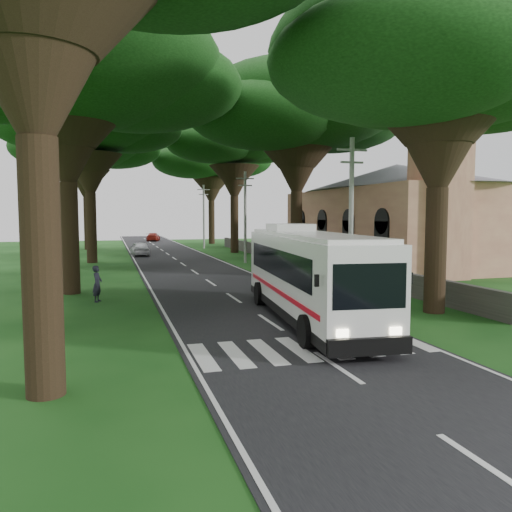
# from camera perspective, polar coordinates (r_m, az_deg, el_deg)

# --- Properties ---
(ground) EXTENTS (140.00, 140.00, 0.00)m
(ground) POSITION_cam_1_polar(r_m,az_deg,el_deg) (17.93, 3.62, -8.95)
(ground) COLOR #144313
(ground) RESTS_ON ground
(road) EXTENTS (8.00, 120.00, 0.04)m
(road) POSITION_cam_1_polar(r_m,az_deg,el_deg) (42.00, -8.13, -1.10)
(road) COLOR black
(road) RESTS_ON ground
(crosswalk) EXTENTS (8.00, 3.00, 0.01)m
(crosswalk) POSITION_cam_1_polar(r_m,az_deg,el_deg) (16.12, 6.10, -10.53)
(crosswalk) COLOR silver
(crosswalk) RESTS_ON ground
(property_wall) EXTENTS (0.35, 50.00, 1.20)m
(property_wall) POSITION_cam_1_polar(r_m,az_deg,el_deg) (43.21, 3.95, -0.11)
(property_wall) COLOR #383533
(property_wall) RESTS_ON ground
(church) EXTENTS (14.00, 24.00, 11.60)m
(church) POSITION_cam_1_polar(r_m,az_deg,el_deg) (44.79, 15.84, 5.41)
(church) COLOR #B96E5A
(church) RESTS_ON ground
(pole_near) EXTENTS (1.60, 0.24, 8.00)m
(pole_near) POSITION_cam_1_polar(r_m,az_deg,el_deg) (25.14, 10.81, 4.52)
(pole_near) COLOR gray
(pole_near) RESTS_ON ground
(pole_mid) EXTENTS (1.60, 0.24, 8.00)m
(pole_mid) POSITION_cam_1_polar(r_m,az_deg,el_deg) (43.89, -1.24, 4.65)
(pole_mid) COLOR gray
(pole_mid) RESTS_ON ground
(pole_far) EXTENTS (1.60, 0.24, 8.00)m
(pole_far) POSITION_cam_1_polar(r_m,az_deg,el_deg) (63.41, -5.99, 4.65)
(pole_far) COLOR gray
(pole_far) RESTS_ON ground
(tree_l_mida) EXTENTS (16.30, 16.30, 15.67)m
(tree_l_mida) POSITION_cam_1_polar(r_m,az_deg,el_deg) (29.51, -21.01, 19.95)
(tree_l_mida) COLOR black
(tree_l_mida) RESTS_ON ground
(tree_l_midb) EXTENTS (13.83, 13.83, 15.60)m
(tree_l_midb) POSITION_cam_1_polar(r_m,az_deg,el_deg) (47.12, -18.60, 14.58)
(tree_l_midb) COLOR black
(tree_l_midb) RESTS_ON ground
(tree_l_far) EXTENTS (15.20, 15.20, 16.23)m
(tree_l_far) POSITION_cam_1_polar(r_m,az_deg,el_deg) (64.99, -18.91, 12.12)
(tree_l_far) COLOR black
(tree_l_far) RESTS_ON ground
(tree_r_near) EXTENTS (14.53, 14.53, 14.04)m
(tree_r_near) POSITION_cam_1_polar(r_m,az_deg,el_deg) (23.72, 20.43, 20.63)
(tree_r_near) COLOR black
(tree_r_near) RESTS_ON ground
(tree_r_mida) EXTENTS (15.85, 15.85, 15.75)m
(tree_r_mida) POSITION_cam_1_polar(r_m,az_deg,el_deg) (39.78, 4.73, 16.39)
(tree_r_mida) COLOR black
(tree_r_mida) RESTS_ON ground
(tree_r_midb) EXTENTS (14.10, 14.10, 15.95)m
(tree_r_midb) POSITION_cam_1_polar(r_m,az_deg,el_deg) (56.66, -2.51, 13.41)
(tree_r_midb) COLOR black
(tree_r_midb) RESTS_ON ground
(tree_r_far) EXTENTS (15.84, 15.84, 16.19)m
(tree_r_far) POSITION_cam_1_polar(r_m,az_deg,el_deg) (74.28, -5.15, 11.27)
(tree_r_far) COLOR black
(tree_r_far) RESTS_ON ground
(coach_bus) EXTENTS (3.73, 12.18, 3.53)m
(coach_bus) POSITION_cam_1_polar(r_m,az_deg,el_deg) (19.98, 5.97, -2.01)
(coach_bus) COLOR white
(coach_bus) RESTS_ON ground
(distant_car_a) EXTENTS (1.86, 4.35, 1.46)m
(distant_car_a) POSITION_cam_1_polar(r_m,az_deg,el_deg) (52.86, -13.13, 0.83)
(distant_car_a) COLOR #B4B3B8
(distant_car_a) RESTS_ON road
(distant_car_c) EXTENTS (2.70, 4.82, 1.32)m
(distant_car_c) POSITION_cam_1_polar(r_m,az_deg,el_deg) (82.32, -11.67, 2.16)
(distant_car_c) COLOR maroon
(distant_car_c) RESTS_ON road
(pedestrian) EXTENTS (0.61, 0.75, 1.78)m
(pedestrian) POSITION_cam_1_polar(r_m,az_deg,el_deg) (25.50, -17.69, -3.04)
(pedestrian) COLOR black
(pedestrian) RESTS_ON ground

